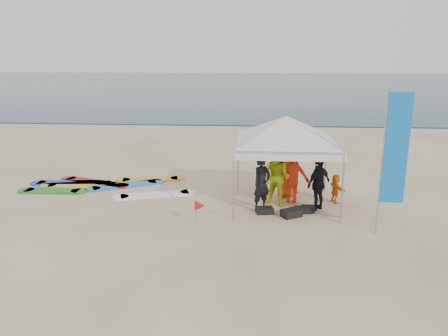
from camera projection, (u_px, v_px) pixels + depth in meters
The scene contains 14 objects.
ground at pixel (234, 240), 11.06m from camera, with size 120.00×120.00×0.00m, color beige.
ocean at pixel (254, 84), 68.96m from camera, with size 160.00×84.00×0.08m, color #0C2633.
shoreline_foam at pixel (248, 126), 28.63m from camera, with size 160.00×1.20×0.01m, color silver.
person_black_a at pixel (262, 183), 12.95m from camera, with size 0.62×0.40×1.69m, color black.
person_yellow at pixel (277, 178), 13.34m from camera, with size 0.88×0.69×1.82m, color #C9D11D.
person_orange_a at pixel (292, 175), 13.68m from camera, with size 1.15×0.66×1.78m, color red.
person_black_b at pixel (319, 184), 13.03m from camera, with size 0.96×0.40×1.64m, color black.
person_orange_b at pixel (288, 168), 14.23m from camera, with size 0.93×0.60×1.90m, color #DE4E13.
person_seated at pixel (336, 188), 13.76m from camera, with size 0.86×0.27×0.92m, color orange.
canopy_tent at pixel (286, 116), 13.01m from camera, with size 4.22×4.22×3.18m.
feather_flag at pixel (395, 150), 10.88m from camera, with size 0.64×0.04×3.79m.
marker_pennant at pixel (200, 206), 12.08m from camera, with size 0.28×0.28×0.64m.
gear_pile at pixel (289, 211), 12.82m from camera, with size 1.77×0.85×0.22m.
surfboard_spread at pixel (104, 186), 15.53m from camera, with size 5.71×2.86×0.07m.
Camera 1 is at (0.51, -10.24, 4.55)m, focal length 35.00 mm.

